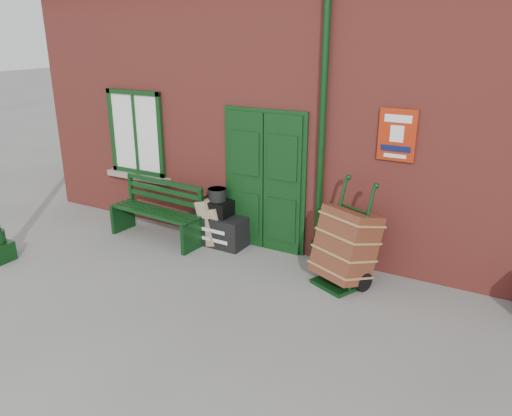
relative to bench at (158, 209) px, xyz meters
The scene contains 9 objects.
ground 2.29m from the bench, 24.22° to the right, with size 80.00×80.00×0.00m, color gray.
station_building 3.67m from the bench, 51.71° to the left, with size 10.30×4.30×4.36m.
bench is the anchor object (origin of this frame).
houdini_trunk 1.09m from the bench, 18.46° to the left, with size 0.99×0.55×0.50m, color black.
strongbox 1.01m from the bench, 19.36° to the left, with size 0.55×0.40×0.25m, color black.
hatbox 1.08m from the bench, 18.81° to the left, with size 0.30×0.30×0.20m, color black.
suitcase_back 0.98m from the bench, 20.05° to the left, with size 0.22×0.54×0.75m, color tan.
suitcase_front 1.16m from the bench, 16.96° to the left, with size 0.19×0.49×0.65m, color tan.
porter_trolley 3.31m from the bench, ahead, with size 0.95×0.98×1.45m.
Camera 1 is at (3.28, -5.18, 3.34)m, focal length 35.00 mm.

